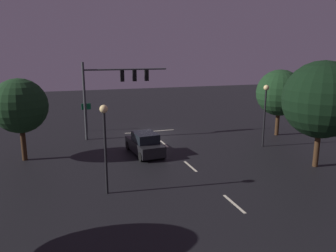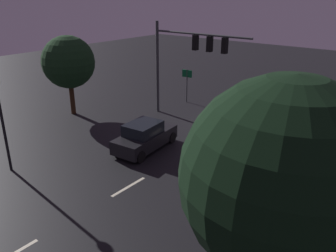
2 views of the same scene
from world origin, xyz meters
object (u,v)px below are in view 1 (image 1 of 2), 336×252
at_px(traffic_signal_assembly, 115,84).
at_px(tree_left_far, 280,93).
at_px(street_lamp_left_kerb, 265,104).
at_px(tree_right_far, 20,106).
at_px(car_approaching, 145,144).
at_px(street_lamp_right_kerb, 105,132).
at_px(route_sign, 86,111).
at_px(tree_left_near, 322,100).

xyz_separation_m(traffic_signal_assembly, tree_left_far, (-14.51, 3.90, -0.88)).
xyz_separation_m(traffic_signal_assembly, street_lamp_left_kerb, (-10.99, 6.86, -1.31)).
xyz_separation_m(street_lamp_left_kerb, tree_right_far, (18.43, -2.35, 0.40)).
xyz_separation_m(car_approaching, street_lamp_right_kerb, (3.76, 6.36, 2.68)).
xyz_separation_m(car_approaching, route_sign, (3.56, -9.17, 1.22)).
bearing_deg(car_approaching, tree_left_far, -171.80).
bearing_deg(route_sign, street_lamp_left_kerb, 142.63).
relative_size(street_lamp_left_kerb, tree_left_near, 0.71).
bearing_deg(traffic_signal_assembly, tree_left_far, 164.97).
relative_size(street_lamp_left_kerb, tree_right_far, 0.86).
height_order(route_sign, tree_right_far, tree_right_far).
xyz_separation_m(tree_left_near, tree_left_far, (-2.92, -8.28, -0.60)).
relative_size(street_lamp_left_kerb, street_lamp_right_kerb, 1.03).
xyz_separation_m(street_lamp_left_kerb, route_sign, (13.37, -10.21, -1.55)).
bearing_deg(traffic_signal_assembly, tree_right_far, 31.19).
bearing_deg(tree_left_near, tree_left_far, -109.44).
bearing_deg(tree_left_far, tree_right_far, 1.58).
xyz_separation_m(route_sign, tree_left_near, (-13.97, 15.53, 2.58)).
height_order(street_lamp_right_kerb, tree_left_far, tree_left_far).
relative_size(traffic_signal_assembly, street_lamp_left_kerb, 1.49).
bearing_deg(street_lamp_left_kerb, street_lamp_right_kerb, 21.44).
bearing_deg(car_approaching, street_lamp_right_kerb, 59.45).
xyz_separation_m(traffic_signal_assembly, route_sign, (2.38, -3.36, -2.86)).
bearing_deg(street_lamp_left_kerb, route_sign, -37.37).
relative_size(tree_left_far, tree_right_far, 1.04).
distance_m(street_lamp_right_kerb, tree_left_far, 18.99).
xyz_separation_m(route_sign, tree_right_far, (5.06, 7.86, 1.95)).
bearing_deg(route_sign, street_lamp_right_kerb, 89.29).
xyz_separation_m(street_lamp_left_kerb, tree_left_near, (-0.60, 5.32, 1.03)).
xyz_separation_m(street_lamp_left_kerb, tree_left_far, (-3.52, -2.96, 0.43)).
xyz_separation_m(car_approaching, tree_left_far, (-13.32, -1.92, 3.20)).
relative_size(car_approaching, street_lamp_left_kerb, 0.88).
xyz_separation_m(car_approaching, tree_right_far, (8.62, -1.32, 3.17)).
bearing_deg(tree_right_far, car_approaching, 171.33).
bearing_deg(tree_right_far, tree_left_far, -178.42).
xyz_separation_m(traffic_signal_assembly, street_lamp_right_kerb, (2.57, 12.18, -1.40)).
bearing_deg(tree_right_far, traffic_signal_assembly, -148.81).
relative_size(tree_left_near, tree_right_far, 1.21).
distance_m(traffic_signal_assembly, street_lamp_left_kerb, 13.02).
xyz_separation_m(car_approaching, tree_left_near, (-10.40, 6.36, 3.80)).
distance_m(street_lamp_right_kerb, tree_right_far, 9.10).
relative_size(route_sign, tree_right_far, 0.47).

